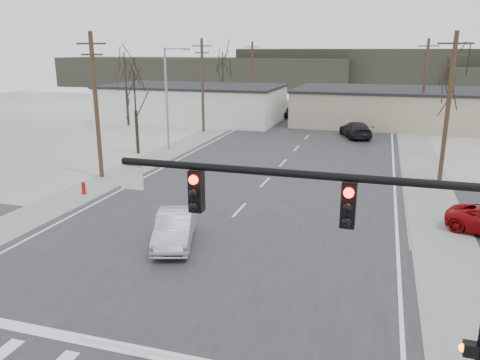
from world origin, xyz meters
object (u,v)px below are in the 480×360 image
object	(u,v)px
traffic_signal_mast	(398,251)
sedan_crossing	(175,228)
fire_hydrant	(84,188)
car_far_b	(291,111)
car_far_a	(356,130)

from	to	relation	value
traffic_signal_mast	sedan_crossing	distance (m)	13.47
fire_hydrant	car_far_b	bearing A→B (deg)	81.46
traffic_signal_mast	fire_hydrant	world-z (taller)	traffic_signal_mast
car_far_a	traffic_signal_mast	bearing A→B (deg)	74.79
car_far_b	traffic_signal_mast	bearing A→B (deg)	-80.34
fire_hydrant	car_far_a	world-z (taller)	car_far_a
sedan_crossing	car_far_b	size ratio (longest dim) A/B	1.07
traffic_signal_mast	car_far_a	world-z (taller)	traffic_signal_mast
traffic_signal_mast	sedan_crossing	xyz separation A→B (m)	(-9.40, 8.84, -3.87)
car_far_b	sedan_crossing	bearing A→B (deg)	-89.68
traffic_signal_mast	car_far_a	bearing A→B (deg)	94.44
car_far_b	fire_hydrant	bearing A→B (deg)	-102.02
sedan_crossing	car_far_a	world-z (taller)	car_far_a
fire_hydrant	car_far_a	distance (m)	29.45
sedan_crossing	car_far_a	bearing A→B (deg)	60.71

